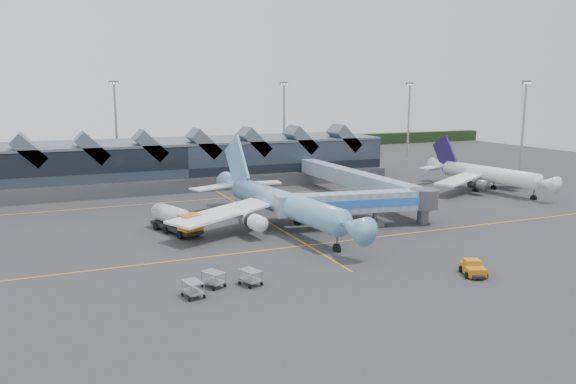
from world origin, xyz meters
name	(u,v)px	position (x,y,z in m)	size (l,w,h in m)	color
ground	(284,231)	(0.00, 0.00, 0.00)	(260.00, 260.00, 0.00)	#2C2C2E
taxi_stripes	(260,217)	(0.00, 10.00, 0.01)	(120.00, 60.00, 0.01)	orange
tree_line_far	(153,148)	(0.00, 110.00, 2.00)	(260.00, 4.00, 4.00)	black
terminal	(178,162)	(-5.07, 47.35, 4.88)	(90.00, 22.25, 12.52)	black
light_masts	(265,121)	(21.00, 62.80, 12.49)	(132.40, 42.56, 22.45)	gray
main_airliner	(279,202)	(0.40, 2.77, 3.84)	(35.14, 40.69, 13.07)	#669ECF
regional_jet	(485,174)	(50.64, 15.30, 3.40)	(28.43, 31.22, 10.71)	white
jet_bridge	(368,203)	(12.56, -2.33, 3.71)	(25.15, 7.45, 5.46)	#7093BC
fuel_truck	(175,218)	(-14.62, 5.70, 2.07)	(5.81, 10.94, 3.69)	black
pushback_tug	(473,269)	(11.76, -26.11, 0.73)	(3.28, 4.05, 1.63)	#BF7512
baggage_carts	(220,281)	(-15.33, -19.62, 0.92)	(8.42, 4.73, 1.64)	gray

